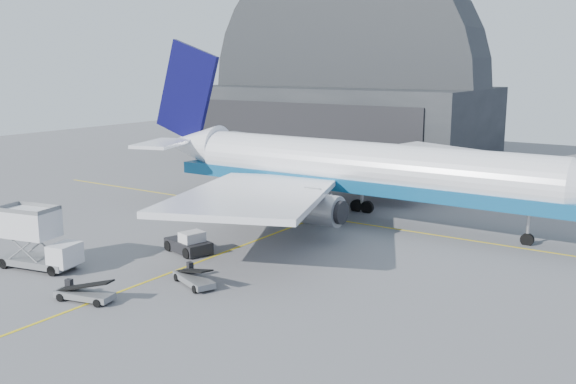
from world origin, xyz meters
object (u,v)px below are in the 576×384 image
Objects in this scene: catering_truck at (36,239)px; belt_loader_a at (84,293)px; airliner at (347,168)px; pushback_tug at (189,244)px; belt_loader_b at (194,278)px.

belt_loader_a is (8.98, -2.67, -1.85)m from catering_truck.
pushback_tug is at bearing -105.54° from airliner.
airliner is 11.41× the size of pushback_tug.
belt_loader_b is at bearing -29.92° from pushback_tug.
catering_truck is at bearing -110.26° from pushback_tug.
pushback_tug reaches higher than belt_loader_a.
airliner is at bearing 113.86° from belt_loader_b.
belt_loader_a is (1.86, -12.59, -0.22)m from pushback_tug.
airliner is at bearing 89.87° from pushback_tug.
catering_truck reaches higher than belt_loader_b.
pushback_tug is (7.12, 9.92, -1.63)m from catering_truck.
airliner is at bearing 55.01° from catering_truck.
belt_loader_a is 0.99× the size of belt_loader_b.
pushback_tug is at bearing 85.19° from belt_loader_a.
catering_truck reaches higher than pushback_tug.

